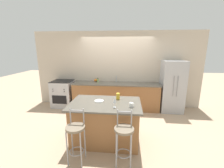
% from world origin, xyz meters
% --- Properties ---
extents(ground_plane, '(18.00, 18.00, 0.00)m').
position_xyz_m(ground_plane, '(0.00, 0.00, 0.00)').
color(ground_plane, tan).
extents(wall_back, '(6.00, 0.07, 2.70)m').
position_xyz_m(wall_back, '(0.00, 0.73, 1.35)').
color(wall_back, beige).
rests_on(wall_back, ground_plane).
extents(back_counter, '(3.02, 0.71, 0.93)m').
position_xyz_m(back_counter, '(0.00, 0.39, 0.46)').
color(back_counter, '#936038').
rests_on(back_counter, ground_plane).
extents(sink_faucet, '(0.02, 0.13, 0.22)m').
position_xyz_m(sink_faucet, '(0.00, 0.60, 1.06)').
color(sink_faucet, '#ADAFB5').
rests_on(sink_faucet, back_counter).
extents(kitchen_island, '(1.58, 1.05, 0.92)m').
position_xyz_m(kitchen_island, '(-0.08, -1.57, 0.47)').
color(kitchen_island, '#936038').
rests_on(kitchen_island, ground_plane).
extents(refrigerator, '(0.72, 0.70, 1.72)m').
position_xyz_m(refrigerator, '(1.90, 0.37, 0.86)').
color(refrigerator, '#ADAFB5').
rests_on(refrigerator, ground_plane).
extents(oven_range, '(0.72, 0.68, 0.96)m').
position_xyz_m(oven_range, '(-1.95, 0.38, 0.48)').
color(oven_range, '#B7B7BC').
rests_on(oven_range, ground_plane).
extents(bar_stool_near, '(0.35, 0.35, 1.04)m').
position_xyz_m(bar_stool_near, '(-0.52, -2.32, 0.59)').
color(bar_stool_near, '#99999E').
rests_on(bar_stool_near, ground_plane).
extents(bar_stool_far, '(0.35, 0.35, 1.04)m').
position_xyz_m(bar_stool_far, '(0.36, -2.28, 0.59)').
color(bar_stool_far, '#99999E').
rests_on(bar_stool_far, ground_plane).
extents(dinner_plate, '(0.22, 0.22, 0.02)m').
position_xyz_m(dinner_plate, '(-0.24, -1.47, 0.93)').
color(dinner_plate, white).
rests_on(dinner_plate, kitchen_island).
extents(wine_glass, '(0.07, 0.07, 0.21)m').
position_xyz_m(wine_glass, '(0.15, -1.80, 1.08)').
color(wine_glass, white).
rests_on(wine_glass, kitchen_island).
extents(coffee_mug, '(0.12, 0.09, 0.09)m').
position_xyz_m(coffee_mug, '(0.49, -1.75, 0.97)').
color(coffee_mug, white).
rests_on(coffee_mug, kitchen_island).
extents(tumbler_cup, '(0.09, 0.09, 0.15)m').
position_xyz_m(tumbler_cup, '(0.18, -1.29, 1.00)').
color(tumbler_cup, gold).
rests_on(tumbler_cup, kitchen_island).
extents(pumpkin_decoration, '(0.12, 0.12, 0.11)m').
position_xyz_m(pumpkin_decoration, '(-0.76, 0.58, 0.97)').
color(pumpkin_decoration, orange).
rests_on(pumpkin_decoration, back_counter).
extents(soap_bottle, '(0.06, 0.06, 0.16)m').
position_xyz_m(soap_bottle, '(-0.65, 0.46, 0.99)').
color(soap_bottle, '#89B260').
rests_on(soap_bottle, back_counter).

